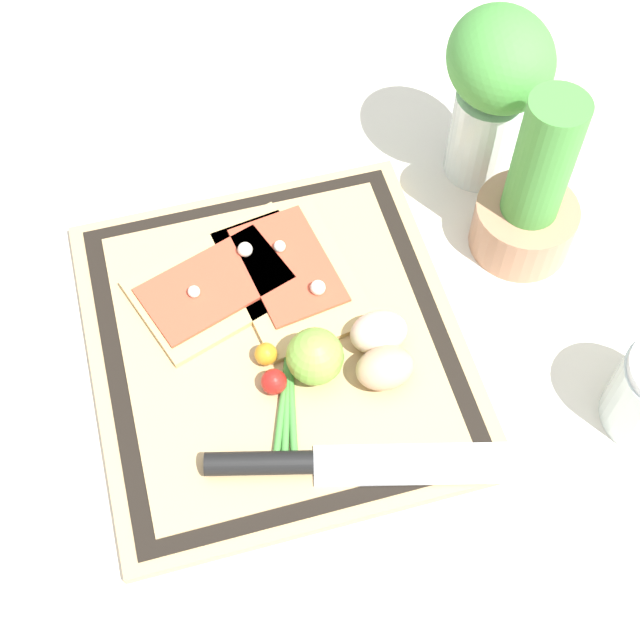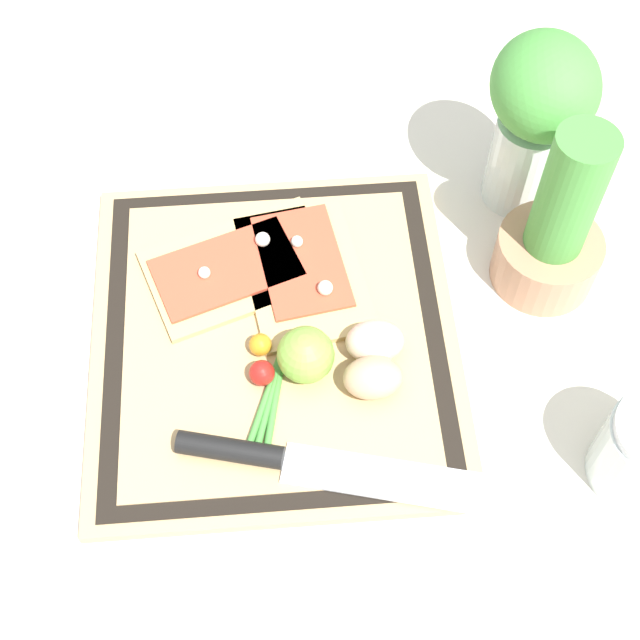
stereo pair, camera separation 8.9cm
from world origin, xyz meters
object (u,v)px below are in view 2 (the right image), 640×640
at_px(egg_brown, 373,378).
at_px(cherry_tomato_yellow, 260,345).
at_px(pizza_slice_far, 304,271).
at_px(knife, 287,460).
at_px(pizza_slice_near, 236,267).
at_px(herb_glass, 538,112).
at_px(herb_pot, 555,234).
at_px(egg_pink, 375,341).
at_px(lime, 306,355).
at_px(cherry_tomato_red, 262,373).

xyz_separation_m(egg_brown, cherry_tomato_yellow, (-0.05, -0.11, -0.01)).
xyz_separation_m(pizza_slice_far, knife, (0.21, -0.03, 0.00)).
distance_m(pizza_slice_near, herb_glass, 0.35).
relative_size(pizza_slice_near, knife, 0.71).
relative_size(knife, cherry_tomato_yellow, 13.37).
bearing_deg(herb_pot, egg_pink, -64.66).
relative_size(egg_brown, lime, 1.03).
relative_size(pizza_slice_far, herb_pot, 0.91).
bearing_deg(lime, egg_brown, 67.16).
bearing_deg(egg_brown, egg_pink, 171.32).
distance_m(pizza_slice_far, cherry_tomato_yellow, 0.10).
distance_m(pizza_slice_far, lime, 0.12).
xyz_separation_m(pizza_slice_far, egg_pink, (0.10, 0.06, 0.02)).
bearing_deg(pizza_slice_far, herb_glass, 112.68).
xyz_separation_m(cherry_tomato_red, cherry_tomato_yellow, (-0.03, -0.00, -0.00)).
relative_size(pizza_slice_near, cherry_tomato_yellow, 9.49).
height_order(egg_brown, herb_pot, herb_pot).
height_order(pizza_slice_far, herb_glass, herb_glass).
relative_size(pizza_slice_near, herb_glass, 1.03).
distance_m(pizza_slice_far, herb_glass, 0.29).
xyz_separation_m(pizza_slice_far, cherry_tomato_red, (0.12, -0.05, 0.01)).
bearing_deg(cherry_tomato_red, cherry_tomato_yellow, -179.75).
height_order(knife, cherry_tomato_yellow, cherry_tomato_yellow).
bearing_deg(pizza_slice_near, pizza_slice_far, 81.40).
height_order(lime, herb_pot, herb_pot).
relative_size(knife, cherry_tomato_red, 12.04).
bearing_deg(lime, cherry_tomato_red, -79.35).
bearing_deg(egg_brown, pizza_slice_near, -139.99).
height_order(pizza_slice_far, egg_pink, egg_pink).
xyz_separation_m(pizza_slice_near, cherry_tomato_red, (0.13, 0.02, 0.01)).
distance_m(egg_brown, cherry_tomato_red, 0.11).
bearing_deg(lime, pizza_slice_far, 176.95).
distance_m(pizza_slice_near, herb_pot, 0.33).
relative_size(knife, herb_pot, 1.48).
xyz_separation_m(pizza_slice_far, lime, (0.11, -0.01, 0.02)).
height_order(pizza_slice_near, cherry_tomato_yellow, same).
bearing_deg(egg_brown, herb_glass, 141.92).
bearing_deg(egg_pink, herb_glass, 137.81).
bearing_deg(lime, egg_pink, 101.15).
height_order(pizza_slice_near, knife, pizza_slice_near).
bearing_deg(knife, herb_glass, 138.64).
relative_size(pizza_slice_near, egg_pink, 3.79).
bearing_deg(pizza_slice_near, cherry_tomato_yellow, 11.91).
bearing_deg(pizza_slice_far, cherry_tomato_red, -21.94).
height_order(egg_brown, cherry_tomato_yellow, egg_brown).
relative_size(pizza_slice_far, egg_pink, 3.30).
bearing_deg(herb_glass, cherry_tomato_yellow, -56.93).
relative_size(egg_brown, herb_glass, 0.27).
distance_m(egg_brown, lime, 0.07).
bearing_deg(egg_pink, herb_pot, 115.34).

